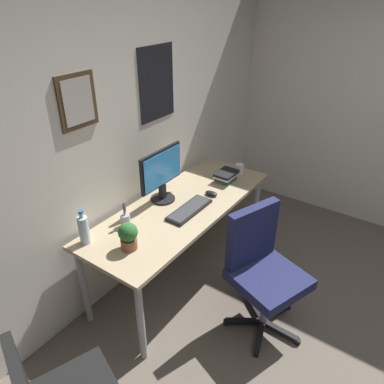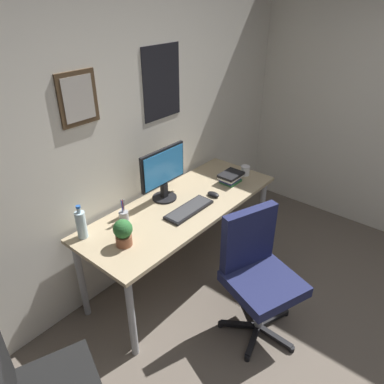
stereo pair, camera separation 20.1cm
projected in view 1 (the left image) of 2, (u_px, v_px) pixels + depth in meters
wall_back at (110, 136)px, 2.61m from camera, size 4.40×0.10×2.60m
desk at (182, 212)px, 2.93m from camera, size 1.78×0.67×0.72m
office_chair at (262, 266)px, 2.56m from camera, size 0.59×0.60×0.95m
monitor at (161, 173)px, 2.85m from camera, size 0.46×0.20×0.43m
keyboard at (189, 210)px, 2.81m from camera, size 0.43×0.15×0.03m
computer_mouse at (211, 193)px, 3.02m from camera, size 0.06×0.11×0.04m
water_bottle at (84, 229)px, 2.42m from camera, size 0.07×0.07×0.25m
coffee_mug_near at (239, 169)px, 3.37m from camera, size 0.12×0.08×0.09m
potted_plant at (128, 235)px, 2.37m from camera, size 0.13×0.13×0.20m
pen_cup at (125, 220)px, 2.62m from camera, size 0.07×0.07×0.20m
book_stack_left at (226, 176)px, 3.23m from camera, size 0.21×0.16×0.09m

